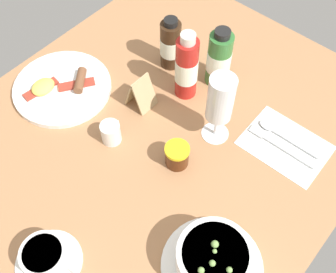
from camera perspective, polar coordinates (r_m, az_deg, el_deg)
name	(u,v)px	position (r cm, az deg, el deg)	size (l,w,h in cm)	color
ground_plane	(146,149)	(95.56, -3.05, -1.76)	(110.00, 84.00, 3.00)	#A8754C
porridge_bowl	(213,260)	(79.27, 6.25, -16.58)	(19.33, 19.33, 8.74)	white
cutlery_setting	(284,144)	(97.80, 15.65, -0.95)	(14.33, 18.93, 0.90)	white
coffee_cup	(46,258)	(83.32, -16.38, -15.74)	(12.83, 13.32, 5.88)	white
creamer_jug	(111,132)	(93.75, -7.83, 0.57)	(5.41, 4.46, 5.83)	white
wine_glass	(220,101)	(87.15, 7.20, 4.83)	(6.31, 6.31, 18.47)	white
jam_jar	(177,155)	(89.53, 1.25, -2.60)	(5.43, 5.43, 5.56)	#4A210D
sauce_bottle_green	(220,60)	(101.48, 7.19, 10.45)	(5.89, 5.89, 16.11)	#337233
sauce_bottle_brown	(171,44)	(105.46, 0.36, 12.54)	(5.30, 5.30, 14.46)	#382314
sauce_bottle_red	(187,68)	(97.45, 2.56, 9.41)	(5.40, 5.40, 18.61)	#B21E19
breakfast_plate	(62,87)	(106.69, -14.42, 6.56)	(24.21, 24.21, 3.70)	white
menu_card	(140,92)	(98.23, -3.80, 6.15)	(5.53, 5.93, 8.74)	tan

